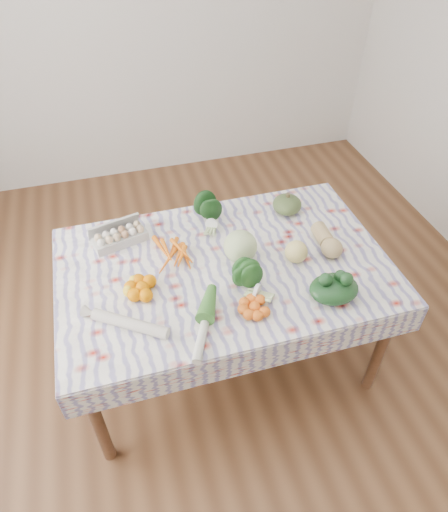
{
  "coord_description": "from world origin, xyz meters",
  "views": [
    {
      "loc": [
        -0.46,
        -1.6,
        2.35
      ],
      "look_at": [
        0.0,
        0.0,
        0.82
      ],
      "focal_mm": 32.0,
      "sensor_mm": 36.0,
      "label": 1
    }
  ],
  "objects_px": {
    "cabbage": "(240,246)",
    "butternut_squash": "(327,239)",
    "dining_table": "(224,276)",
    "egg_carton": "(120,238)",
    "grapefruit": "(296,252)",
    "kabocha_squash": "(287,204)"
  },
  "relations": [
    {
      "from": "grapefruit",
      "to": "kabocha_squash",
      "type": "bearing_deg",
      "value": 74.44
    },
    {
      "from": "kabocha_squash",
      "to": "egg_carton",
      "type": "bearing_deg",
      "value": -179.38
    },
    {
      "from": "dining_table",
      "to": "butternut_squash",
      "type": "xyz_separation_m",
      "value": [
        0.55,
        -0.02,
        0.14
      ]
    },
    {
      "from": "butternut_squash",
      "to": "egg_carton",
      "type": "bearing_deg",
      "value": 164.68
    },
    {
      "from": "dining_table",
      "to": "cabbage",
      "type": "bearing_deg",
      "value": 10.64
    },
    {
      "from": "kabocha_squash",
      "to": "grapefruit",
      "type": "xyz_separation_m",
      "value": [
        -0.11,
        -0.39,
        0.0
      ]
    },
    {
      "from": "kabocha_squash",
      "to": "butternut_squash",
      "type": "distance_m",
      "value": 0.35
    },
    {
      "from": "butternut_squash",
      "to": "grapefruit",
      "type": "xyz_separation_m",
      "value": [
        -0.19,
        -0.05,
        0.0
      ]
    },
    {
      "from": "butternut_squash",
      "to": "cabbage",
      "type": "bearing_deg",
      "value": 177.74
    },
    {
      "from": "kabocha_squash",
      "to": "cabbage",
      "type": "relative_size",
      "value": 0.97
    },
    {
      "from": "dining_table",
      "to": "egg_carton",
      "type": "xyz_separation_m",
      "value": [
        -0.48,
        0.31,
        0.12
      ]
    },
    {
      "from": "dining_table",
      "to": "kabocha_squash",
      "type": "distance_m",
      "value": 0.58
    },
    {
      "from": "dining_table",
      "to": "grapefruit",
      "type": "height_order",
      "value": "grapefruit"
    },
    {
      "from": "dining_table",
      "to": "egg_carton",
      "type": "bearing_deg",
      "value": 147.02
    },
    {
      "from": "cabbage",
      "to": "butternut_squash",
      "type": "distance_m",
      "value": 0.46
    },
    {
      "from": "dining_table",
      "to": "egg_carton",
      "type": "relative_size",
      "value": 5.67
    },
    {
      "from": "dining_table",
      "to": "kabocha_squash",
      "type": "xyz_separation_m",
      "value": [
        0.47,
        0.32,
        0.14
      ]
    },
    {
      "from": "dining_table",
      "to": "grapefruit",
      "type": "bearing_deg",
      "value": -11.02
    },
    {
      "from": "kabocha_squash",
      "to": "butternut_squash",
      "type": "height_order",
      "value": "same"
    },
    {
      "from": "butternut_squash",
      "to": "kabocha_squash",
      "type": "bearing_deg",
      "value": 106.32
    },
    {
      "from": "butternut_squash",
      "to": "grapefruit",
      "type": "relative_size",
      "value": 2.04
    },
    {
      "from": "kabocha_squash",
      "to": "butternut_squash",
      "type": "xyz_separation_m",
      "value": [
        0.08,
        -0.34,
        0.0
      ]
    }
  ]
}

